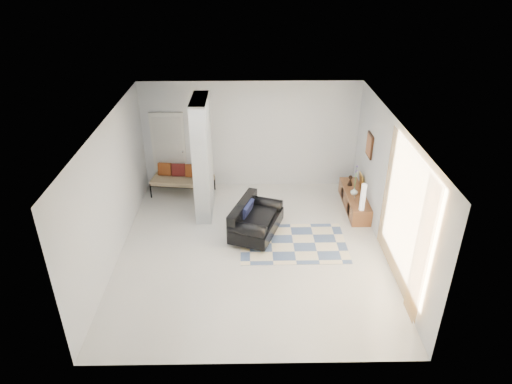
{
  "coord_description": "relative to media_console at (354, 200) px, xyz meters",
  "views": [
    {
      "loc": [
        -0.04,
        -7.92,
        5.67
      ],
      "look_at": [
        0.1,
        0.6,
        1.05
      ],
      "focal_mm": 32.0,
      "sensor_mm": 36.0,
      "label": 1
    }
  ],
  "objects": [
    {
      "name": "wall_front",
      "position": [
        -2.52,
        -4.7,
        1.2
      ],
      "size": [
        6.0,
        0.0,
        6.0
      ],
      "primitive_type": "plane",
      "rotation": [
        -1.57,
        0.0,
        0.0
      ],
      "color": "silver",
      "rests_on": "ground"
    },
    {
      "name": "media_console",
      "position": [
        0.0,
        0.0,
        0.0
      ],
      "size": [
        0.45,
        1.76,
        0.8
      ],
      "color": "brown",
      "rests_on": "floor"
    },
    {
      "name": "floor",
      "position": [
        -2.52,
        -1.7,
        -0.2
      ],
      "size": [
        6.0,
        6.0,
        0.0
      ],
      "primitive_type": "plane",
      "color": "white",
      "rests_on": "ground"
    },
    {
      "name": "area_rug",
      "position": [
        -1.62,
        -1.5,
        -0.2
      ],
      "size": [
        2.28,
        1.53,
        0.01
      ],
      "primitive_type": "cube",
      "rotation": [
        0.0,
        0.0,
        0.01
      ],
      "color": "beige",
      "rests_on": "floor"
    },
    {
      "name": "daybed",
      "position": [
        -4.29,
        0.83,
        0.22
      ],
      "size": [
        1.63,
        0.86,
        0.77
      ],
      "rotation": [
        0.0,
        0.0,
        -0.14
      ],
      "color": "black",
      "rests_on": "floor"
    },
    {
      "name": "wall_right",
      "position": [
        0.23,
        -1.7,
        1.2
      ],
      "size": [
        0.0,
        6.0,
        6.0
      ],
      "primitive_type": "plane",
      "rotation": [
        1.57,
        0.0,
        -1.57
      ],
      "color": "silver",
      "rests_on": "ground"
    },
    {
      "name": "wall_back",
      "position": [
        -2.52,
        1.3,
        1.2
      ],
      "size": [
        6.0,
        0.0,
        6.0
      ],
      "primitive_type": "plane",
      "rotation": [
        1.57,
        0.0,
        0.0
      ],
      "color": "silver",
      "rests_on": "ground"
    },
    {
      "name": "vase",
      "position": [
        -0.05,
        -0.07,
        0.29
      ],
      "size": [
        0.19,
        0.19,
        0.18
      ],
      "primitive_type": "imported",
      "rotation": [
        0.0,
        0.0,
        0.07
      ],
      "color": "white",
      "rests_on": "media_console"
    },
    {
      "name": "ceiling",
      "position": [
        -2.52,
        -1.7,
        2.6
      ],
      "size": [
        6.0,
        6.0,
        0.0
      ],
      "primitive_type": "plane",
      "rotation": [
        3.14,
        0.0,
        0.0
      ],
      "color": "white",
      "rests_on": "wall_back"
    },
    {
      "name": "wall_left",
      "position": [
        -5.27,
        -1.7,
        1.2
      ],
      "size": [
        0.0,
        6.0,
        6.0
      ],
      "primitive_type": "plane",
      "rotation": [
        1.57,
        0.0,
        1.57
      ],
      "color": "silver",
      "rests_on": "ground"
    },
    {
      "name": "curtain",
      "position": [
        0.15,
        -2.85,
        1.25
      ],
      "size": [
        0.0,
        2.55,
        2.55
      ],
      "primitive_type": "plane",
      "rotation": [
        1.57,
        0.0,
        1.57
      ],
      "color": "gold",
      "rests_on": "wall_right"
    },
    {
      "name": "partition_column",
      "position": [
        -3.62,
        -0.1,
        1.2
      ],
      "size": [
        0.35,
        1.2,
        2.8
      ],
      "primitive_type": "cube",
      "color": "#B2B8BA",
      "rests_on": "floor"
    },
    {
      "name": "loveseat",
      "position": [
        -2.46,
        -1.12,
        0.16
      ],
      "size": [
        1.27,
        1.63,
        0.76
      ],
      "rotation": [
        0.0,
        0.0,
        -0.35
      ],
      "color": "silver",
      "rests_on": "floor"
    },
    {
      "name": "wall_art",
      "position": [
        0.2,
        -0.0,
        1.45
      ],
      "size": [
        0.04,
        0.45,
        0.55
      ],
      "primitive_type": "cube",
      "color": "#3B1E10",
      "rests_on": "wall_right"
    },
    {
      "name": "hallway_door",
      "position": [
        -4.62,
        1.26,
        0.82
      ],
      "size": [
        0.85,
        0.06,
        2.04
      ],
      "primitive_type": "cube",
      "color": "silver",
      "rests_on": "floor"
    },
    {
      "name": "bronze_figurine",
      "position": [
        -0.05,
        0.42,
        0.33
      ],
      "size": [
        0.15,
        0.15,
        0.27
      ],
      "primitive_type": null,
      "rotation": [
        0.0,
        0.0,
        -0.13
      ],
      "color": "black",
      "rests_on": "media_console"
    },
    {
      "name": "cylinder_lamp",
      "position": [
        -0.02,
        -0.77,
        0.52
      ],
      "size": [
        0.12,
        0.12,
        0.64
      ],
      "primitive_type": "cylinder",
      "color": "silver",
      "rests_on": "media_console"
    }
  ]
}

